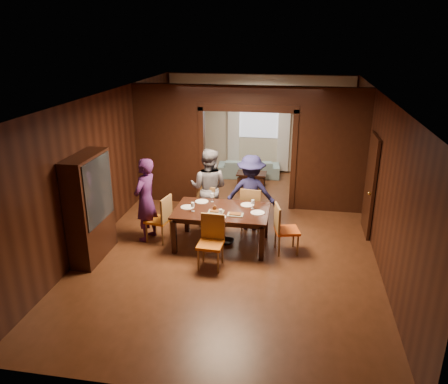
% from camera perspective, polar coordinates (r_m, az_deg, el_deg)
% --- Properties ---
extents(floor, '(9.00, 9.00, 0.00)m').
position_cam_1_polar(floor, '(9.38, 1.73, -5.26)').
color(floor, '#502B16').
rests_on(floor, ground).
extents(ceiling, '(5.50, 9.00, 0.02)m').
position_cam_1_polar(ceiling, '(8.54, 1.93, 12.57)').
color(ceiling, silver).
rests_on(ceiling, room_walls).
extents(room_walls, '(5.52, 9.01, 2.90)m').
position_cam_1_polar(room_walls, '(10.65, 3.26, 6.45)').
color(room_walls, black).
rests_on(room_walls, floor).
extents(person_purple, '(0.55, 0.71, 1.72)m').
position_cam_1_polar(person_purple, '(8.91, -10.21, -1.02)').
color(person_purple, '#451B4F').
rests_on(person_purple, floor).
extents(person_grey, '(0.91, 0.75, 1.74)m').
position_cam_1_polar(person_grey, '(9.41, -2.02, 0.54)').
color(person_grey, slate).
rests_on(person_grey, floor).
extents(person_navy, '(1.07, 0.63, 1.64)m').
position_cam_1_polar(person_navy, '(9.30, 3.54, -0.07)').
color(person_navy, '#1D1C47').
rests_on(person_navy, floor).
extents(sofa, '(1.84, 0.86, 0.52)m').
position_cam_1_polar(sofa, '(12.88, 3.26, 3.17)').
color(sofa, '#8AB1B5').
rests_on(sofa, floor).
extents(serving_bowl, '(0.30, 0.30, 0.07)m').
position_cam_1_polar(serving_bowl, '(8.58, 0.37, -1.96)').
color(serving_bowl, black).
rests_on(serving_bowl, dining_table).
extents(dining_table, '(1.84, 1.14, 0.76)m').
position_cam_1_polar(dining_table, '(8.70, -0.30, -4.65)').
color(dining_table, black).
rests_on(dining_table, floor).
extents(coffee_table, '(0.80, 0.50, 0.40)m').
position_cam_1_polar(coffee_table, '(12.04, 3.61, 1.61)').
color(coffee_table, black).
rests_on(coffee_table, floor).
extents(chair_left, '(0.51, 0.51, 0.97)m').
position_cam_1_polar(chair_left, '(8.94, -8.60, -3.44)').
color(chair_left, '#CB6813').
rests_on(chair_left, floor).
extents(chair_right, '(0.53, 0.53, 0.97)m').
position_cam_1_polar(chair_right, '(8.47, 8.24, -4.79)').
color(chair_right, '#EF5B16').
rests_on(chair_right, floor).
extents(chair_far_l, '(0.56, 0.56, 0.97)m').
position_cam_1_polar(chair_far_l, '(9.54, -1.74, -1.64)').
color(chair_far_l, orange).
rests_on(chair_far_l, floor).
extents(chair_far_r, '(0.48, 0.48, 0.97)m').
position_cam_1_polar(chair_far_r, '(9.37, 3.70, -2.09)').
color(chair_far_r, orange).
rests_on(chair_far_r, floor).
extents(chair_near, '(0.46, 0.46, 0.97)m').
position_cam_1_polar(chair_near, '(7.86, -1.79, -6.67)').
color(chair_near, '#C75F12').
rests_on(chair_near, floor).
extents(hutch, '(0.40, 1.20, 2.00)m').
position_cam_1_polar(hutch, '(8.39, -17.11, -1.96)').
color(hutch, black).
rests_on(hutch, floor).
extents(door_right, '(0.06, 0.90, 2.10)m').
position_cam_1_polar(door_right, '(9.51, 18.57, 0.82)').
color(door_right, black).
rests_on(door_right, floor).
extents(window_far, '(1.20, 0.03, 1.30)m').
position_cam_1_polar(window_far, '(13.09, 4.60, 9.90)').
color(window_far, silver).
rests_on(window_far, back_wall).
extents(curtain_left, '(0.35, 0.06, 2.40)m').
position_cam_1_polar(curtain_left, '(13.23, 1.26, 8.08)').
color(curtain_left, white).
rests_on(curtain_left, back_wall).
extents(curtain_right, '(0.35, 0.06, 2.40)m').
position_cam_1_polar(curtain_right, '(13.10, 7.83, 7.77)').
color(curtain_right, white).
rests_on(curtain_right, back_wall).
extents(plate_left, '(0.27, 0.27, 0.01)m').
position_cam_1_polar(plate_left, '(8.68, -4.79, -1.98)').
color(plate_left, silver).
rests_on(plate_left, dining_table).
extents(plate_far_l, '(0.27, 0.27, 0.01)m').
position_cam_1_polar(plate_far_l, '(8.95, -2.92, -1.25)').
color(plate_far_l, white).
rests_on(plate_far_l, dining_table).
extents(plate_far_r, '(0.27, 0.27, 0.01)m').
position_cam_1_polar(plate_far_r, '(8.78, 3.07, -1.68)').
color(plate_far_r, white).
rests_on(plate_far_r, dining_table).
extents(plate_right, '(0.27, 0.27, 0.01)m').
position_cam_1_polar(plate_right, '(8.42, 4.40, -2.70)').
color(plate_right, white).
rests_on(plate_right, dining_table).
extents(plate_near, '(0.27, 0.27, 0.01)m').
position_cam_1_polar(plate_near, '(8.20, -0.67, -3.29)').
color(plate_near, silver).
rests_on(plate_near, dining_table).
extents(platter_a, '(0.30, 0.20, 0.04)m').
position_cam_1_polar(platter_a, '(8.43, -1.06, -2.53)').
color(platter_a, slate).
rests_on(platter_a, dining_table).
extents(platter_b, '(0.30, 0.20, 0.04)m').
position_cam_1_polar(platter_b, '(8.30, 1.48, -2.91)').
color(platter_b, gray).
rests_on(platter_b, dining_table).
extents(wineglass_left, '(0.08, 0.08, 0.18)m').
position_cam_1_polar(wineglass_left, '(8.46, -4.10, -1.96)').
color(wineglass_left, white).
rests_on(wineglass_left, dining_table).
extents(wineglass_far, '(0.08, 0.08, 0.18)m').
position_cam_1_polar(wineglass_far, '(8.91, -1.57, -0.73)').
color(wineglass_far, silver).
rests_on(wineglass_far, dining_table).
extents(wineglass_right, '(0.08, 0.08, 0.18)m').
position_cam_1_polar(wineglass_right, '(8.59, 3.78, -1.60)').
color(wineglass_right, silver).
rests_on(wineglass_right, dining_table).
extents(tumbler, '(0.07, 0.07, 0.14)m').
position_cam_1_polar(tumbler, '(8.22, -0.45, -2.73)').
color(tumbler, white).
rests_on(tumbler, dining_table).
extents(condiment_jar, '(0.08, 0.08, 0.11)m').
position_cam_1_polar(condiment_jar, '(8.48, -1.24, -2.11)').
color(condiment_jar, '#452410').
rests_on(condiment_jar, dining_table).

